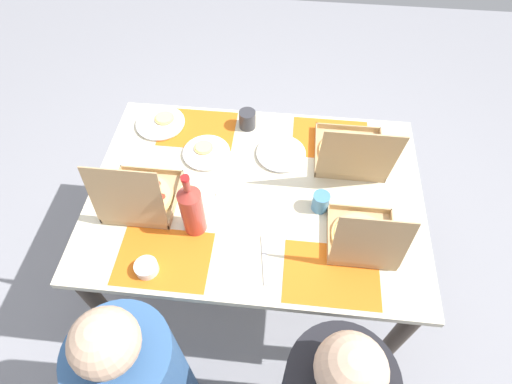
{
  "coord_description": "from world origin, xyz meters",
  "views": [
    {
      "loc": [
        -0.11,
        1.04,
        2.17
      ],
      "look_at": [
        0.0,
        0.0,
        0.76
      ],
      "focal_mm": 28.64,
      "sensor_mm": 36.0,
      "label": 1
    }
  ],
  "objects_px": {
    "plate_near_right": "(161,123)",
    "soda_bottle": "(192,209)",
    "pizza_box_corner_left": "(363,238)",
    "cup_dark": "(321,202)",
    "condiment_bowl": "(147,268)",
    "pizza_box_edge_far": "(140,197)",
    "plate_near_left": "(206,152)",
    "pizza_box_corner_right": "(351,153)",
    "cup_spare": "(247,119)",
    "plate_far_left": "(281,154)"
  },
  "relations": [
    {
      "from": "cup_spare",
      "to": "condiment_bowl",
      "type": "height_order",
      "value": "cup_spare"
    },
    {
      "from": "plate_near_left",
      "to": "pizza_box_corner_right",
      "type": "bearing_deg",
      "value": -177.82
    },
    {
      "from": "plate_near_left",
      "to": "cup_dark",
      "type": "bearing_deg",
      "value": 154.56
    },
    {
      "from": "condiment_bowl",
      "to": "plate_near_left",
      "type": "bearing_deg",
      "value": -101.03
    },
    {
      "from": "plate_far_left",
      "to": "plate_near_left",
      "type": "bearing_deg",
      "value": 4.76
    },
    {
      "from": "pizza_box_corner_left",
      "to": "pizza_box_edge_far",
      "type": "xyz_separation_m",
      "value": [
        0.9,
        -0.1,
        0.0
      ]
    },
    {
      "from": "cup_spare",
      "to": "pizza_box_corner_right",
      "type": "bearing_deg",
      "value": 160.27
    },
    {
      "from": "plate_near_left",
      "to": "soda_bottle",
      "type": "height_order",
      "value": "soda_bottle"
    },
    {
      "from": "plate_near_right",
      "to": "soda_bottle",
      "type": "bearing_deg",
      "value": 116.48
    },
    {
      "from": "plate_near_right",
      "to": "condiment_bowl",
      "type": "height_order",
      "value": "condiment_bowl"
    },
    {
      "from": "pizza_box_edge_far",
      "to": "plate_far_left",
      "type": "relative_size",
      "value": 1.4
    },
    {
      "from": "plate_far_left",
      "to": "plate_near_right",
      "type": "relative_size",
      "value": 0.96
    },
    {
      "from": "cup_spare",
      "to": "plate_near_right",
      "type": "bearing_deg",
      "value": 4.03
    },
    {
      "from": "plate_near_right",
      "to": "condiment_bowl",
      "type": "distance_m",
      "value": 0.78
    },
    {
      "from": "cup_dark",
      "to": "condiment_bowl",
      "type": "distance_m",
      "value": 0.73
    },
    {
      "from": "pizza_box_edge_far",
      "to": "cup_dark",
      "type": "relative_size",
      "value": 3.71
    },
    {
      "from": "pizza_box_corner_left",
      "to": "condiment_bowl",
      "type": "bearing_deg",
      "value": 13.78
    },
    {
      "from": "pizza_box_corner_right",
      "to": "plate_far_left",
      "type": "xyz_separation_m",
      "value": [
        0.31,
        -0.0,
        -0.04
      ]
    },
    {
      "from": "pizza_box_corner_left",
      "to": "cup_dark",
      "type": "xyz_separation_m",
      "value": [
        0.16,
        -0.16,
        -0.0
      ]
    },
    {
      "from": "plate_far_left",
      "to": "soda_bottle",
      "type": "distance_m",
      "value": 0.54
    },
    {
      "from": "condiment_bowl",
      "to": "cup_spare",
      "type": "bearing_deg",
      "value": -109.65
    },
    {
      "from": "pizza_box_corner_left",
      "to": "plate_near_right",
      "type": "bearing_deg",
      "value": -31.43
    },
    {
      "from": "soda_bottle",
      "to": "pizza_box_corner_left",
      "type": "bearing_deg",
      "value": 179.18
    },
    {
      "from": "plate_far_left",
      "to": "condiment_bowl",
      "type": "height_order",
      "value": "condiment_bowl"
    },
    {
      "from": "pizza_box_corner_left",
      "to": "pizza_box_edge_far",
      "type": "height_order",
      "value": "pizza_box_edge_far"
    },
    {
      "from": "pizza_box_corner_right",
      "to": "cup_dark",
      "type": "distance_m",
      "value": 0.3
    },
    {
      "from": "plate_far_left",
      "to": "pizza_box_edge_far",
      "type": "bearing_deg",
      "value": 30.91
    },
    {
      "from": "pizza_box_edge_far",
      "to": "pizza_box_corner_right",
      "type": "bearing_deg",
      "value": -159.11
    },
    {
      "from": "pizza_box_corner_left",
      "to": "cup_dark",
      "type": "distance_m",
      "value": 0.22
    },
    {
      "from": "plate_near_right",
      "to": "cup_spare",
      "type": "distance_m",
      "value": 0.43
    },
    {
      "from": "pizza_box_corner_left",
      "to": "cup_spare",
      "type": "height_order",
      "value": "pizza_box_corner_left"
    },
    {
      "from": "cup_dark",
      "to": "pizza_box_edge_far",
      "type": "bearing_deg",
      "value": 4.46
    },
    {
      "from": "pizza_box_corner_left",
      "to": "plate_near_left",
      "type": "xyz_separation_m",
      "value": [
        0.69,
        -0.41,
        -0.04
      ]
    },
    {
      "from": "pizza_box_corner_left",
      "to": "pizza_box_edge_far",
      "type": "relative_size",
      "value": 0.93
    },
    {
      "from": "plate_near_left",
      "to": "soda_bottle",
      "type": "xyz_separation_m",
      "value": [
        -0.03,
        0.4,
        0.12
      ]
    },
    {
      "from": "plate_near_right",
      "to": "cup_dark",
      "type": "distance_m",
      "value": 0.88
    },
    {
      "from": "pizza_box_edge_far",
      "to": "plate_near_right",
      "type": "relative_size",
      "value": 1.34
    },
    {
      "from": "plate_far_left",
      "to": "condiment_bowl",
      "type": "distance_m",
      "value": 0.78
    },
    {
      "from": "plate_far_left",
      "to": "soda_bottle",
      "type": "height_order",
      "value": "soda_bottle"
    },
    {
      "from": "plate_near_right",
      "to": "soda_bottle",
      "type": "xyz_separation_m",
      "value": [
        -0.28,
        0.56,
        0.12
      ]
    },
    {
      "from": "pizza_box_edge_far",
      "to": "cup_dark",
      "type": "distance_m",
      "value": 0.74
    },
    {
      "from": "cup_dark",
      "to": "soda_bottle",
      "type": "bearing_deg",
      "value": 16.49
    },
    {
      "from": "plate_near_left",
      "to": "plate_near_right",
      "type": "bearing_deg",
      "value": -33.59
    },
    {
      "from": "plate_near_left",
      "to": "cup_spare",
      "type": "relative_size",
      "value": 2.41
    },
    {
      "from": "plate_near_left",
      "to": "cup_spare",
      "type": "xyz_separation_m",
      "value": [
        -0.17,
        -0.2,
        0.04
      ]
    },
    {
      "from": "pizza_box_corner_left",
      "to": "pizza_box_corner_right",
      "type": "relative_size",
      "value": 0.81
    },
    {
      "from": "cup_spare",
      "to": "soda_bottle",
      "type": "bearing_deg",
      "value": 76.63
    },
    {
      "from": "plate_far_left",
      "to": "pizza_box_corner_left",
      "type": "bearing_deg",
      "value": 128.16
    },
    {
      "from": "pizza_box_edge_far",
      "to": "plate_near_right",
      "type": "bearing_deg",
      "value": -85.44
    },
    {
      "from": "condiment_bowl",
      "to": "plate_far_left",
      "type": "bearing_deg",
      "value": -126.19
    }
  ]
}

